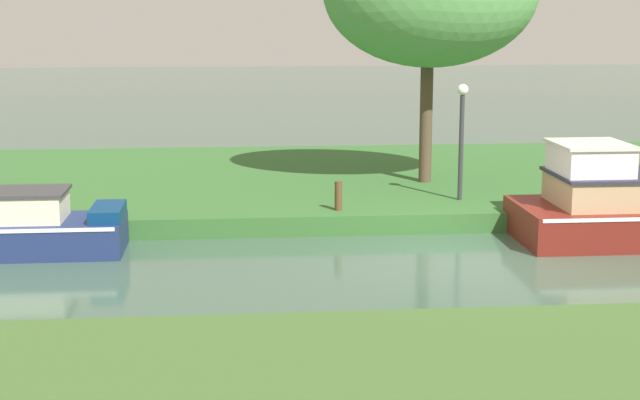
# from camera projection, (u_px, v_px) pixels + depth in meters

# --- Properties ---
(ground_plane) EXTENTS (120.00, 120.00, 0.00)m
(ground_plane) POSITION_uv_depth(u_px,v_px,m) (465.00, 260.00, 17.20)
(ground_plane) COLOR #3B5645
(riverbank_far) EXTENTS (72.00, 10.00, 0.40)m
(riverbank_far) POSITION_uv_depth(u_px,v_px,m) (399.00, 181.00, 24.00)
(riverbank_far) COLOR #32612B
(riverbank_far) RESTS_ON ground_plane
(lamp_post) EXTENTS (0.24, 0.24, 2.48)m
(lamp_post) POSITION_uv_depth(u_px,v_px,m) (462.00, 126.00, 20.26)
(lamp_post) COLOR #333338
(lamp_post) RESTS_ON riverbank_far
(mooring_post_near) EXTENTS (0.15, 0.15, 0.60)m
(mooring_post_near) POSITION_uv_depth(u_px,v_px,m) (338.00, 196.00, 19.43)
(mooring_post_near) COLOR #513921
(mooring_post_near) RESTS_ON riverbank_far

